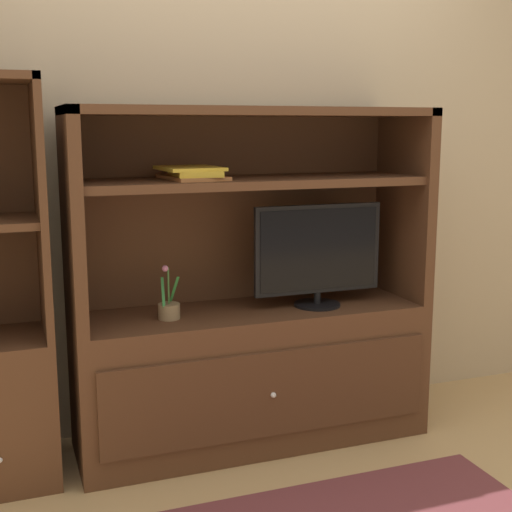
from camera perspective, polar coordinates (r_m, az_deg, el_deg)
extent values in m
plane|color=tan|center=(3.02, 2.41, -17.65)|extent=(8.00, 8.00, 0.00)
cube|color=tan|center=(3.37, -2.40, 10.07)|extent=(6.00, 0.10, 2.80)
cube|color=#4C2D1C|center=(3.24, -0.31, -9.65)|extent=(1.58, 0.48, 0.62)
cube|color=#462A19|center=(3.02, 1.33, -11.18)|extent=(1.46, 0.02, 0.37)
sphere|color=silver|center=(3.01, 1.43, -11.27)|extent=(0.02, 0.02, 0.02)
cube|color=#4C2D1C|center=(2.89, -14.80, 2.96)|extent=(0.05, 0.48, 0.89)
cube|color=#4C2D1C|center=(3.40, 11.97, 4.17)|extent=(0.05, 0.48, 0.89)
cube|color=#4C2D1C|center=(3.27, -1.69, 4.16)|extent=(1.58, 0.02, 0.89)
cube|color=#4C2D1C|center=(3.04, -0.33, 11.70)|extent=(1.58, 0.48, 0.04)
cube|color=#4C2D1C|center=(3.05, -0.33, 6.07)|extent=(1.48, 0.43, 0.04)
cylinder|color=black|center=(3.21, 5.01, -3.95)|extent=(0.21, 0.21, 0.01)
cylinder|color=black|center=(3.20, 5.02, -3.40)|extent=(0.03, 0.03, 0.05)
cube|color=black|center=(3.15, 5.08, 0.58)|extent=(0.61, 0.02, 0.40)
cube|color=black|center=(3.14, 5.19, 0.54)|extent=(0.57, 0.00, 0.36)
cylinder|color=#8C7251|center=(3.00, -7.10, -4.49)|extent=(0.09, 0.09, 0.07)
cylinder|color=#3D6B33|center=(2.97, -7.15, -2.42)|extent=(0.01, 0.01, 0.16)
cube|color=#2D7A38|center=(2.99, -6.74, -2.90)|extent=(0.03, 0.09, 0.15)
cube|color=#2D7A38|center=(2.98, -7.59, -2.97)|extent=(0.02, 0.08, 0.12)
sphere|color=#C6729E|center=(2.96, -7.42, -1.02)|extent=(0.03, 0.03, 0.03)
cube|color=#A56638|center=(2.97, -5.18, 6.41)|extent=(0.25, 0.34, 0.02)
cube|color=gold|center=(2.95, -5.00, 6.77)|extent=(0.20, 0.30, 0.02)
cube|color=gold|center=(2.95, -5.44, 7.13)|extent=(0.26, 0.30, 0.01)
sphere|color=silver|center=(2.92, -20.16, -15.37)|extent=(0.02, 0.02, 0.02)
cube|color=#4C2D1C|center=(2.88, -17.15, 3.79)|extent=(0.03, 0.41, 1.02)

